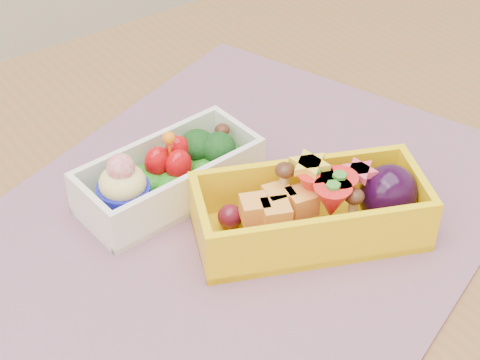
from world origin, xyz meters
TOP-DOWN VIEW (x-y plane):
  - table at (0.00, 0.00)m, footprint 1.20×0.80m
  - placemat at (-0.02, 0.03)m, footprint 0.58×0.51m
  - bento_white at (-0.05, 0.10)m, footprint 0.16×0.08m
  - bento_yellow at (0.02, -0.01)m, footprint 0.20×0.15m

SIDE VIEW (x-z plane):
  - table at x=0.00m, z-range 0.28..1.03m
  - placemat at x=-0.02m, z-range 0.75..0.75m
  - bento_white at x=-0.05m, z-range 0.74..0.81m
  - bento_yellow at x=0.02m, z-range 0.75..0.81m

